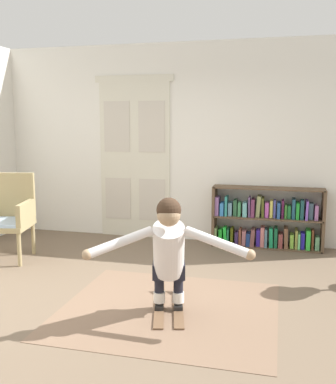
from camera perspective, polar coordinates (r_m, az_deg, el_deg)
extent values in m
plane|color=brown|center=(4.45, -3.31, -14.38)|extent=(7.20, 7.20, 0.00)
cube|color=silver|center=(6.62, 3.37, 6.24)|extent=(6.00, 0.10, 2.90)
cube|color=beige|center=(6.90, -6.43, 4.03)|extent=(0.55, 0.04, 2.35)
cube|color=beige|center=(6.86, -6.57, 8.32)|extent=(0.41, 0.01, 0.76)
cube|color=beige|center=(6.96, -6.40, -0.81)|extent=(0.41, 0.01, 0.64)
cube|color=beige|center=(6.73, -2.03, 3.95)|extent=(0.55, 0.04, 2.35)
cube|color=beige|center=(6.69, -2.11, 8.35)|extent=(0.41, 0.01, 0.76)
cube|color=beige|center=(6.79, -2.05, -1.01)|extent=(0.41, 0.01, 0.64)
cube|color=beige|center=(6.82, -4.38, 14.30)|extent=(1.22, 0.04, 0.10)
cube|color=#785D49|center=(4.37, 0.10, -14.76)|extent=(2.02, 1.83, 0.01)
cube|color=brown|center=(6.49, 5.95, -2.94)|extent=(0.04, 0.30, 0.86)
cube|color=brown|center=(6.45, 19.25, -3.47)|extent=(0.04, 0.30, 0.86)
cube|color=brown|center=(6.53, 12.46, -6.83)|extent=(1.50, 0.30, 0.02)
cube|color=brown|center=(6.43, 12.58, -3.23)|extent=(1.50, 0.30, 0.02)
cube|color=brown|center=(6.35, 12.71, 0.48)|extent=(1.50, 0.30, 0.02)
cube|color=#8CB16C|center=(6.53, 6.20, -5.47)|extent=(0.03, 0.21, 0.24)
cube|color=green|center=(6.55, 6.79, -5.54)|extent=(0.05, 0.18, 0.22)
cube|color=green|center=(6.51, 7.37, -5.49)|extent=(0.06, 0.16, 0.25)
cube|color=#1D643D|center=(6.53, 7.75, -5.57)|extent=(0.03, 0.22, 0.23)
cube|color=#424D0E|center=(6.50, 8.21, -5.55)|extent=(0.03, 0.17, 0.25)
cube|color=#3C285B|center=(6.53, 8.81, -5.78)|extent=(0.05, 0.17, 0.18)
cube|color=brown|center=(6.49, 9.25, -5.62)|extent=(0.03, 0.19, 0.24)
cube|color=#A6666B|center=(6.51, 9.73, -5.73)|extent=(0.06, 0.18, 0.22)
cube|color=navy|center=(6.49, 10.26, -5.91)|extent=(0.06, 0.22, 0.18)
cube|color=brown|center=(6.48, 10.80, -5.68)|extent=(0.07, 0.23, 0.25)
cube|color=#3F28B7|center=(6.50, 11.48, -5.71)|extent=(0.05, 0.15, 0.23)
cube|color=#C46F6D|center=(6.50, 12.01, -5.54)|extent=(0.05, 0.21, 0.27)
cube|color=slate|center=(6.48, 12.44, -5.71)|extent=(0.03, 0.21, 0.25)
cube|color=#1A8E55|center=(6.47, 13.06, -5.64)|extent=(0.06, 0.17, 0.27)
cube|color=#155935|center=(6.50, 13.63, -5.58)|extent=(0.04, 0.23, 0.28)
cube|color=brown|center=(6.50, 14.20, -5.97)|extent=(0.06, 0.20, 0.20)
cube|color=brown|center=(6.49, 14.87, -5.60)|extent=(0.06, 0.23, 0.29)
cube|color=#87C944|center=(6.51, 15.55, -6.01)|extent=(0.05, 0.17, 0.20)
cube|color=olive|center=(6.51, 16.08, -5.73)|extent=(0.04, 0.24, 0.26)
cube|color=#6AD47C|center=(6.50, 16.41, -5.95)|extent=(0.03, 0.21, 0.22)
cube|color=#2921B2|center=(6.50, 16.83, -5.94)|extent=(0.05, 0.16, 0.23)
cube|color=green|center=(6.51, 17.47, -5.76)|extent=(0.06, 0.23, 0.27)
cube|color=brown|center=(6.51, 18.00, -5.75)|extent=(0.03, 0.15, 0.28)
cube|color=#67AB77|center=(6.52, 18.53, -6.18)|extent=(0.06, 0.15, 0.18)
cube|color=#9264A4|center=(6.43, 6.36, -1.75)|extent=(0.05, 0.19, 0.27)
cube|color=#347AC1|center=(6.44, 6.98, -2.12)|extent=(0.05, 0.20, 0.18)
cube|color=teal|center=(6.42, 7.50, -1.73)|extent=(0.03, 0.19, 0.28)
cube|color=#6491A8|center=(6.45, 8.01, -2.11)|extent=(0.06, 0.19, 0.19)
cube|color=#275736|center=(6.44, 8.64, -1.96)|extent=(0.05, 0.19, 0.23)
cube|color=#439059|center=(6.43, 9.15, -2.12)|extent=(0.04, 0.15, 0.20)
cube|color=#5EA9AB|center=(6.42, 9.85, -2.14)|extent=(0.06, 0.21, 0.20)
cube|color=#614977|center=(6.40, 10.40, -1.83)|extent=(0.03, 0.17, 0.28)
cube|color=#652D51|center=(6.41, 10.84, -1.96)|extent=(0.05, 0.24, 0.25)
cube|color=#85905A|center=(6.42, 11.52, -1.75)|extent=(0.07, 0.21, 0.30)
cube|color=#454E1C|center=(6.41, 12.06, -1.90)|extent=(0.04, 0.21, 0.27)
cube|color=#C855BA|center=(6.42, 12.55, -2.20)|extent=(0.05, 0.16, 0.21)
cube|color=#CDC055|center=(6.41, 13.09, -2.09)|extent=(0.04, 0.14, 0.24)
cube|color=#4A4D9D|center=(6.41, 13.49, -2.07)|extent=(0.03, 0.15, 0.25)
cube|color=#27518F|center=(6.38, 13.98, -2.26)|extent=(0.04, 0.19, 0.22)
cube|color=#5E1E46|center=(6.41, 14.48, -2.10)|extent=(0.03, 0.19, 0.25)
cube|color=#2E6F29|center=(6.39, 14.84, -2.40)|extent=(0.03, 0.16, 0.19)
cube|color=#227536|center=(6.41, 15.23, -2.44)|extent=(0.04, 0.16, 0.18)
cube|color=navy|center=(6.42, 15.76, -2.02)|extent=(0.04, 0.23, 0.27)
cube|color=#1D902E|center=(6.40, 16.25, -2.29)|extent=(0.04, 0.20, 0.23)
cube|color=#1D4C4D|center=(6.39, 16.78, -2.14)|extent=(0.05, 0.17, 0.27)
cube|color=#7C4FC1|center=(6.40, 17.34, -2.20)|extent=(0.04, 0.24, 0.26)
cube|color=slate|center=(6.43, 17.80, -2.32)|extent=(0.06, 0.15, 0.22)
cube|color=#A266A1|center=(6.42, 18.44, -2.46)|extent=(0.05, 0.20, 0.20)
cylinder|color=#9D8B5E|center=(5.81, -18.51, -7.02)|extent=(0.06, 0.06, 0.42)
cylinder|color=#9D8B5E|center=(6.28, -16.87, -5.74)|extent=(0.06, 0.06, 0.42)
cube|color=#9D8B5E|center=(6.08, -20.08, -4.06)|extent=(0.71, 0.71, 0.06)
cube|color=#A7C1DF|center=(6.07, -20.10, -3.60)|extent=(0.64, 0.64, 0.04)
cube|color=#9D8B5E|center=(6.26, -19.34, -0.39)|extent=(0.60, 0.19, 0.60)
cube|color=#9D8B5E|center=(5.95, -17.75, -2.54)|extent=(0.18, 0.56, 0.28)
cube|color=brown|center=(4.37, -1.12, -14.64)|extent=(0.30, 0.86, 0.01)
cube|color=brown|center=(4.73, -1.01, -12.33)|extent=(0.11, 0.13, 0.06)
cube|color=black|center=(4.34, -1.13, -14.45)|extent=(0.11, 0.14, 0.04)
cube|color=brown|center=(4.37, 1.32, -14.64)|extent=(0.30, 0.86, 0.01)
cube|color=brown|center=(4.73, 1.22, -12.33)|extent=(0.11, 0.13, 0.06)
cube|color=black|center=(4.34, 1.33, -14.46)|extent=(0.11, 0.14, 0.04)
cylinder|color=white|center=(4.33, -1.12, -13.28)|extent=(0.13, 0.13, 0.10)
cylinder|color=black|center=(4.25, -1.13, -10.79)|extent=(0.11, 0.11, 0.30)
cylinder|color=black|center=(4.19, -1.15, -9.83)|extent=(0.13, 0.13, 0.22)
cylinder|color=white|center=(4.32, 1.33, -13.28)|extent=(0.13, 0.13, 0.10)
cylinder|color=black|center=(4.25, 1.34, -10.79)|extent=(0.11, 0.11, 0.30)
cylinder|color=black|center=(4.19, 1.35, -9.83)|extent=(0.13, 0.13, 0.22)
cube|color=black|center=(4.19, 0.10, -9.99)|extent=(0.33, 0.25, 0.14)
cylinder|color=silver|center=(4.01, 0.10, -7.44)|extent=(0.39, 0.54, 0.59)
sphere|color=tan|center=(3.74, 0.10, -2.93)|extent=(0.24, 0.24, 0.20)
sphere|color=#382619|center=(3.74, 0.10, -2.30)|extent=(0.25, 0.25, 0.21)
cylinder|color=silver|center=(3.77, -6.14, -6.41)|extent=(0.51, 0.42, 0.22)
sphere|color=tan|center=(3.72, -10.29, -7.90)|extent=(0.11, 0.11, 0.09)
cylinder|color=silver|center=(3.77, 6.34, -6.42)|extent=(0.59, 0.18, 0.22)
sphere|color=tan|center=(3.72, 10.48, -7.91)|extent=(0.11, 0.11, 0.09)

